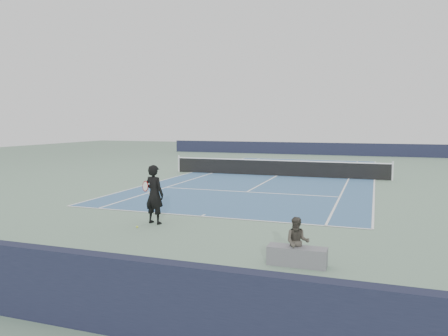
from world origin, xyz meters
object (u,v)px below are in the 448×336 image
(tennis_net, at_px, (277,168))
(spectator_bench, at_px, (297,249))
(tennis_player, at_px, (154,194))
(tennis_ball, at_px, (137,227))

(tennis_net, xyz_separation_m, spectator_bench, (3.91, -15.85, -0.12))
(tennis_player, bearing_deg, spectator_bench, -27.45)
(tennis_player, relative_size, spectator_bench, 1.38)
(tennis_net, height_order, tennis_player, tennis_player)
(tennis_net, bearing_deg, tennis_ball, -95.08)
(tennis_net, relative_size, spectator_bench, 9.57)
(tennis_net, bearing_deg, spectator_bench, -76.13)
(tennis_ball, distance_m, spectator_bench, 5.50)
(tennis_player, height_order, tennis_ball, tennis_player)
(spectator_bench, bearing_deg, tennis_player, 152.55)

